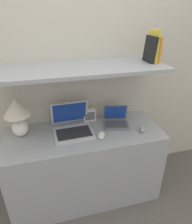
% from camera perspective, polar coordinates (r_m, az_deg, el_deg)
% --- Properties ---
extents(ground_plane, '(12.00, 12.00, 0.00)m').
position_cam_1_polar(ground_plane, '(2.08, -1.02, -27.25)').
color(ground_plane, '#56514C').
extents(wall_back, '(6.00, 0.05, 2.40)m').
position_cam_1_polar(wall_back, '(1.88, -5.98, 11.82)').
color(wall_back, beige).
rests_on(wall_back, ground_plane).
extents(desk, '(1.37, 0.55, 0.73)m').
position_cam_1_polar(desk, '(1.99, -3.10, -14.74)').
color(desk, '#999EA3').
rests_on(desk, ground_plane).
extents(back_riser, '(1.37, 0.04, 1.27)m').
position_cam_1_polar(back_riser, '(2.07, -5.02, -3.74)').
color(back_riser, beige).
rests_on(back_riser, ground_plane).
extents(shelf, '(1.37, 0.50, 0.03)m').
position_cam_1_polar(shelf, '(1.60, -4.46, 12.34)').
color(shelf, '#999EA3').
rests_on(shelf, back_riser).
extents(table_lamp, '(0.22, 0.22, 0.34)m').
position_cam_1_polar(table_lamp, '(1.74, -21.62, -0.23)').
color(table_lamp, white).
rests_on(table_lamp, desk).
extents(laptop_large, '(0.34, 0.33, 0.25)m').
position_cam_1_polar(laptop_large, '(1.77, -6.77, -4.10)').
color(laptop_large, silver).
rests_on(laptop_large, desk).
extents(laptop_small, '(0.26, 0.24, 0.17)m').
position_cam_1_polar(laptop_small, '(1.87, 5.67, -2.53)').
color(laptop_small, slate).
rests_on(laptop_small, desk).
extents(computer_mouse, '(0.10, 0.12, 0.04)m').
position_cam_1_polar(computer_mouse, '(1.70, 1.55, -6.65)').
color(computer_mouse, white).
rests_on(computer_mouse, desk).
extents(second_mouse, '(0.10, 0.12, 0.04)m').
position_cam_1_polar(second_mouse, '(1.83, 13.16, -4.70)').
color(second_mouse, '#99999E').
rests_on(second_mouse, desk).
extents(router_box, '(0.12, 0.06, 0.12)m').
position_cam_1_polar(router_box, '(1.93, -1.91, -0.75)').
color(router_box, white).
rests_on(router_box, desk).
extents(book_orange, '(0.02, 0.13, 0.20)m').
position_cam_1_polar(book_orange, '(1.81, 16.89, 16.73)').
color(book_orange, orange).
rests_on(book_orange, shelf).
extents(book_yellow, '(0.03, 0.14, 0.26)m').
position_cam_1_polar(book_yellow, '(1.79, 16.14, 17.63)').
color(book_yellow, gold).
rests_on(book_yellow, shelf).
extents(book_black, '(0.04, 0.17, 0.21)m').
position_cam_1_polar(book_black, '(1.78, 15.20, 16.90)').
color(book_black, black).
rests_on(book_black, shelf).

